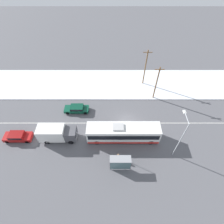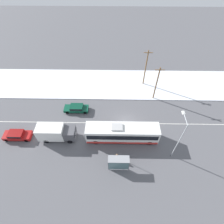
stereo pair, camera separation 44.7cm
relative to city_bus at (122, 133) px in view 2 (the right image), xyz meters
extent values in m
plane|color=#56565B|center=(0.84, 3.29, -1.68)|extent=(120.00, 120.00, 0.00)
cube|color=silver|center=(0.84, 14.50, -1.62)|extent=(80.00, 10.16, 0.12)
cube|color=silver|center=(0.84, 3.29, -1.67)|extent=(60.00, 0.12, 0.00)
cube|color=white|center=(0.00, 0.00, 0.06)|extent=(12.11, 2.55, 2.92)
cube|color=black|center=(0.00, 0.00, 0.41)|extent=(11.63, 2.57, 1.11)
cube|color=red|center=(0.00, 0.00, -1.14)|extent=(11.99, 2.57, 0.53)
cube|color=#B2B2B2|center=(-0.91, 0.00, 1.64)|extent=(1.80, 1.40, 0.24)
cylinder|color=black|center=(4.66, -1.14, -1.18)|extent=(1.00, 0.28, 1.00)
cylinder|color=black|center=(4.66, 1.13, -1.18)|extent=(1.00, 0.28, 1.00)
cylinder|color=black|center=(-4.45, -1.14, -1.18)|extent=(1.00, 0.28, 1.00)
cylinder|color=black|center=(-4.45, 1.13, -1.18)|extent=(1.00, 0.28, 1.00)
cube|color=silver|center=(-11.98, -0.07, 0.11)|extent=(4.42, 2.30, 2.58)
cube|color=#4C4C51|center=(-8.83, -0.07, -0.18)|extent=(1.90, 2.18, 2.01)
cube|color=black|center=(-7.90, -0.07, 0.22)|extent=(0.06, 1.95, 0.88)
cylinder|color=black|center=(-8.83, -1.09, -1.23)|extent=(0.90, 0.26, 0.90)
cylinder|color=black|center=(-8.83, 0.95, -1.23)|extent=(0.90, 0.26, 0.90)
cylinder|color=black|center=(-12.87, -1.09, -1.23)|extent=(0.90, 0.26, 0.90)
cylinder|color=black|center=(-12.87, 0.95, -1.23)|extent=(0.90, 0.26, 0.90)
cube|color=#0F4733|center=(-8.83, 6.29, -1.15)|extent=(4.72, 1.80, 0.60)
cube|color=#0D3C2B|center=(-8.72, 6.29, -0.60)|extent=(2.45, 1.66, 0.51)
cube|color=black|center=(-8.72, 6.29, -0.59)|extent=(2.26, 1.69, 0.40)
cylinder|color=black|center=(-10.49, 5.50, -1.36)|extent=(0.64, 0.22, 0.64)
cylinder|color=black|center=(-10.49, 7.08, -1.36)|extent=(0.64, 0.22, 0.64)
cylinder|color=black|center=(-7.07, 5.50, -1.36)|extent=(0.64, 0.22, 0.64)
cylinder|color=black|center=(-7.07, 7.08, -1.36)|extent=(0.64, 0.22, 0.64)
cube|color=maroon|center=(-18.04, -0.14, -1.08)|extent=(4.71, 1.80, 0.75)
cube|color=maroon|center=(-18.16, -0.14, -0.46)|extent=(2.45, 1.66, 0.49)
cube|color=black|center=(-18.16, -0.14, -0.45)|extent=(2.25, 1.69, 0.39)
cylinder|color=black|center=(-16.39, -0.93, -1.36)|extent=(0.64, 0.22, 0.64)
cylinder|color=black|center=(-16.39, 0.65, -1.36)|extent=(0.64, 0.22, 0.64)
cylinder|color=black|center=(-19.80, -0.93, -1.36)|extent=(0.64, 0.22, 0.64)
cylinder|color=black|center=(-19.80, 0.65, -1.36)|extent=(0.64, 0.22, 0.64)
cylinder|color=#23232D|center=(-1.01, -3.93, -1.30)|extent=(0.12, 0.12, 0.76)
cylinder|color=#23232D|center=(-0.78, -3.93, -1.30)|extent=(0.12, 0.12, 0.76)
cube|color=brown|center=(-0.90, -3.93, -0.60)|extent=(0.40, 0.22, 0.63)
sphere|color=tan|center=(-0.90, -3.93, -0.15)|extent=(0.27, 0.27, 0.27)
cylinder|color=brown|center=(-1.14, -3.93, -0.63)|extent=(0.10, 0.10, 0.60)
cylinder|color=brown|center=(-0.65, -3.93, -0.63)|extent=(0.10, 0.10, 0.60)
cube|color=gray|center=(-0.63, -5.04, 0.69)|extent=(3.16, 1.20, 0.06)
cube|color=slate|center=(-0.63, -5.62, -0.48)|extent=(3.04, 0.04, 2.16)
cylinder|color=#474C51|center=(-2.17, -4.48, -0.51)|extent=(0.08, 0.08, 2.34)
cylinder|color=#474C51|center=(0.91, -4.48, -0.51)|extent=(0.08, 0.08, 2.34)
cylinder|color=#474C51|center=(-2.17, -5.60, -0.51)|extent=(0.08, 0.08, 2.34)
cylinder|color=#474C51|center=(0.91, -5.60, -0.51)|extent=(0.08, 0.08, 2.34)
cylinder|color=#9EA3A8|center=(7.98, -3.13, 2.53)|extent=(0.14, 0.14, 8.41)
cylinder|color=#9EA3A8|center=(7.98, -2.05, 6.59)|extent=(0.10, 2.17, 0.10)
cube|color=silver|center=(7.98, -0.96, 6.52)|extent=(0.36, 0.60, 0.16)
cylinder|color=brown|center=(6.80, 10.05, 2.16)|extent=(0.24, 0.24, 7.67)
cube|color=brown|center=(6.80, 10.05, 5.50)|extent=(1.80, 0.12, 0.12)
cylinder|color=brown|center=(5.15, 14.68, 2.51)|extent=(0.24, 0.24, 8.37)
cube|color=brown|center=(5.15, 14.68, 6.19)|extent=(1.80, 0.12, 0.12)
camera|label=1|loc=(-1.88, -16.39, 24.54)|focal=28.00mm
camera|label=2|loc=(-1.44, -16.39, 24.54)|focal=28.00mm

